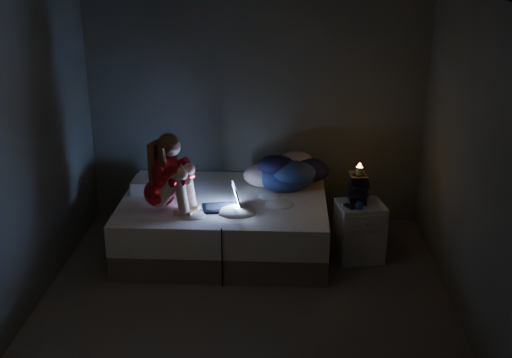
# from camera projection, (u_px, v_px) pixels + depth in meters

# --- Properties ---
(floor) EXTENTS (3.60, 3.80, 0.02)m
(floor) POSITION_uv_depth(u_px,v_px,m) (245.00, 307.00, 5.66)
(floor) COLOR #504D4A
(floor) RESTS_ON ground
(wall_back) EXTENTS (3.60, 0.02, 2.60)m
(wall_back) POSITION_uv_depth(u_px,v_px,m) (256.00, 105.00, 6.99)
(wall_back) COLOR #454743
(wall_back) RESTS_ON ground
(wall_front) EXTENTS (3.60, 0.02, 2.60)m
(wall_front) POSITION_uv_depth(u_px,v_px,m) (219.00, 285.00, 3.41)
(wall_front) COLOR #454743
(wall_front) RESTS_ON ground
(wall_left) EXTENTS (0.02, 3.80, 2.60)m
(wall_left) POSITION_uv_depth(u_px,v_px,m) (21.00, 161.00, 5.28)
(wall_left) COLOR #454743
(wall_left) RESTS_ON ground
(wall_right) EXTENTS (0.02, 3.80, 2.60)m
(wall_right) POSITION_uv_depth(u_px,v_px,m) (474.00, 168.00, 5.12)
(wall_right) COLOR #454743
(wall_right) RESTS_ON ground
(bed) EXTENTS (2.02, 1.52, 0.56)m
(bed) POSITION_uv_depth(u_px,v_px,m) (225.00, 223.00, 6.60)
(bed) COLOR #BDB6A6
(bed) RESTS_ON ground
(pillow) EXTENTS (0.45, 0.32, 0.13)m
(pillow) POSITION_uv_depth(u_px,v_px,m) (155.00, 185.00, 6.66)
(pillow) COLOR white
(pillow) RESTS_ON bed
(woman) EXTENTS (0.55, 0.45, 0.76)m
(woman) POSITION_uv_depth(u_px,v_px,m) (159.00, 171.00, 6.12)
(woman) COLOR #A10009
(woman) RESTS_ON bed
(laptop) EXTENTS (0.40, 0.32, 0.25)m
(laptop) POSITION_uv_depth(u_px,v_px,m) (221.00, 197.00, 6.20)
(laptop) COLOR black
(laptop) RESTS_ON bed
(clothes_pile) EXTENTS (0.74, 0.64, 0.38)m
(clothes_pile) POSITION_uv_depth(u_px,v_px,m) (285.00, 170.00, 6.70)
(clothes_pile) COLOR navy
(clothes_pile) RESTS_ON bed
(nightstand) EXTENTS (0.50, 0.46, 0.58)m
(nightstand) POSITION_uv_depth(u_px,v_px,m) (359.00, 231.00, 6.40)
(nightstand) COLOR silver
(nightstand) RESTS_ON ground
(book_stack) EXTENTS (0.19, 0.25, 0.30)m
(book_stack) POSITION_uv_depth(u_px,v_px,m) (358.00, 187.00, 6.30)
(book_stack) COLOR black
(book_stack) RESTS_ON nightstand
(candle) EXTENTS (0.07, 0.07, 0.08)m
(candle) POSITION_uv_depth(u_px,v_px,m) (359.00, 169.00, 6.23)
(candle) COLOR beige
(candle) RESTS_ON book_stack
(phone) EXTENTS (0.12, 0.16, 0.01)m
(phone) POSITION_uv_depth(u_px,v_px,m) (348.00, 205.00, 6.25)
(phone) COLOR black
(phone) RESTS_ON nightstand
(blue_orb) EXTENTS (0.08, 0.08, 0.08)m
(blue_orb) POSITION_uv_depth(u_px,v_px,m) (357.00, 205.00, 6.17)
(blue_orb) COLOR navy
(blue_orb) RESTS_ON nightstand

